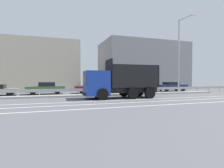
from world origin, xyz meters
name	(u,v)px	position (x,y,z in m)	size (l,w,h in m)	color
ground_plane	(106,98)	(0.00, 0.00, 0.00)	(320.00, 320.00, 0.00)	#565659
lane_strip_0	(129,100)	(1.38, -2.52, 0.00)	(55.89, 0.16, 0.01)	silver
lane_strip_1	(137,102)	(1.38, -4.17, 0.00)	(55.89, 0.16, 0.01)	silver
lane_strip_2	(150,106)	(1.38, -6.05, 0.00)	(55.89, 0.16, 0.01)	silver
median_island	(100,95)	(0.00, 2.15, 0.09)	(30.74, 1.10, 0.18)	gray
median_guardrail	(98,90)	(0.00, 3.43, 0.57)	(55.89, 0.09, 0.78)	#9EA0A5
dump_truck	(112,84)	(0.40, -0.70, 1.35)	(7.36, 2.85, 3.72)	#19389E
median_road_sign	(90,84)	(-1.15, 2.15, 1.28)	(0.85, 0.16, 2.34)	white
street_lamp_1	(180,52)	(10.58, 2.06, 5.32)	(0.70, 2.44, 9.61)	#ADADB2
parked_car_3	(46,88)	(-5.89, 6.34, 0.75)	(4.60, 2.23, 1.48)	#335B33
parked_car_4	(92,88)	(-0.12, 6.39, 0.71)	(4.42, 1.91, 1.37)	maroon
parked_car_5	(134,87)	(5.94, 5.85, 0.77)	(4.31, 2.06, 1.54)	#B27A14
parked_car_6	(171,86)	(12.48, 6.17, 0.74)	(4.83, 1.86, 1.41)	navy
background_building_0	(29,65)	(-9.78, 22.53, 4.76)	(19.57, 10.39, 9.52)	#B7AD99
background_building_1	(142,66)	(14.45, 19.31, 5.00)	(18.44, 10.83, 10.00)	gray
church_tower	(110,64)	(10.99, 32.63, 6.47)	(3.60, 3.60, 14.11)	silver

